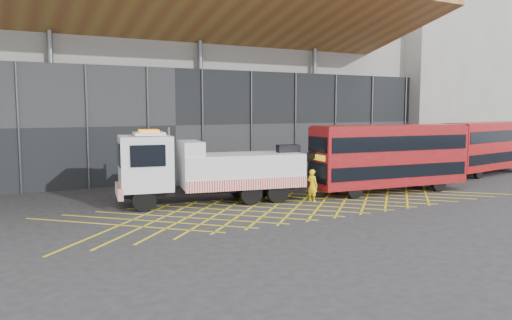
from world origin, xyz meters
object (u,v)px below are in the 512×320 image
recovery_truck (206,169)px  bus_towed (390,155)px  bus_second (487,145)px  worker (312,185)px

recovery_truck → bus_towed: size_ratio=1.14×
bus_second → recovery_truck: bearing=172.4°
worker → bus_second: bearing=-96.1°
bus_towed → bus_second: (13.07, 2.74, -0.04)m
recovery_truck → worker: 6.02m
recovery_truck → worker: (5.46, -2.32, -1.02)m
recovery_truck → bus_second: (24.49, 0.61, 0.36)m
bus_towed → worker: 6.13m
bus_towed → worker: bus_towed is taller
bus_towed → worker: (-5.97, -0.19, -1.42)m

